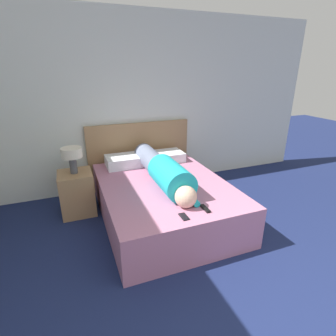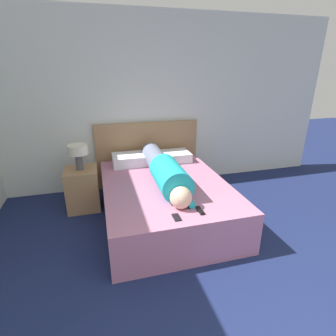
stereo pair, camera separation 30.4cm
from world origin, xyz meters
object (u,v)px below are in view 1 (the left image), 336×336
at_px(pillow_second, 165,156).
at_px(bed, 164,200).
at_px(cell_phone, 184,217).
at_px(pillow_near_headboard, 126,161).
at_px(tv_remote, 205,209).
at_px(table_lamp, 72,155).
at_px(nightstand, 77,193).
at_px(person_lying, 163,171).

bearing_deg(pillow_second, bed, -111.83).
relative_size(pillow_second, cell_phone, 4.15).
distance_m(bed, pillow_near_headboard, 0.88).
distance_m(pillow_second, tv_remote, 1.54).
height_order(pillow_near_headboard, cell_phone, pillow_near_headboard).
bearing_deg(table_lamp, nightstand, 0.00).
distance_m(person_lying, pillow_near_headboard, 0.82).
bearing_deg(bed, table_lamp, 152.47).
relative_size(bed, person_lying, 1.21).
bearing_deg(pillow_second, pillow_near_headboard, 180.00).
xyz_separation_m(nightstand, pillow_near_headboard, (0.72, 0.23, 0.28)).
height_order(pillow_near_headboard, pillow_second, pillow_near_headboard).
relative_size(person_lying, pillow_second, 3.04).
bearing_deg(nightstand, pillow_second, 9.95).
relative_size(bed, nightstand, 3.47).
relative_size(person_lying, pillow_near_headboard, 2.89).
height_order(nightstand, table_lamp, table_lamp).
bearing_deg(nightstand, person_lying, -27.14).
distance_m(table_lamp, pillow_second, 1.37).
relative_size(pillow_second, tv_remote, 3.60).
bearing_deg(cell_phone, nightstand, 124.25).
distance_m(nightstand, table_lamp, 0.53).
xyz_separation_m(bed, nightstand, (-1.02, 0.53, 0.04)).
distance_m(tv_remote, cell_phone, 0.27).
bearing_deg(bed, pillow_second, 68.17).
xyz_separation_m(bed, table_lamp, (-1.02, 0.53, 0.57)).
height_order(bed, pillow_second, pillow_second).
relative_size(table_lamp, tv_remote, 2.23).
height_order(nightstand, tv_remote, nightstand).
relative_size(pillow_near_headboard, pillow_second, 1.05).
relative_size(nightstand, person_lying, 0.35).
height_order(bed, person_lying, person_lying).
height_order(table_lamp, cell_phone, table_lamp).
distance_m(nightstand, cell_phone, 1.65).
height_order(person_lying, pillow_near_headboard, person_lying).
xyz_separation_m(table_lamp, person_lying, (1.02, -0.52, -0.17)).
height_order(pillow_second, cell_phone, pillow_second).
distance_m(person_lying, pillow_second, 0.82).
bearing_deg(table_lamp, pillow_near_headboard, 17.81).
bearing_deg(pillow_second, nightstand, -170.05).
xyz_separation_m(bed, cell_phone, (-0.10, -0.82, 0.25)).
bearing_deg(cell_phone, bed, 83.13).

